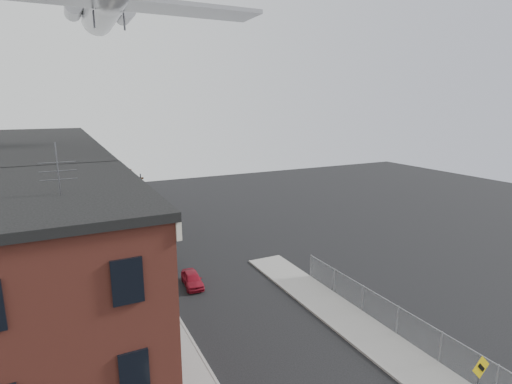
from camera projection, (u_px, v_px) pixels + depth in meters
sidewalk_left at (126, 260)px, 34.81m from camera, size 3.00×62.00×0.12m
sidewalk_right at (365, 332)px, 23.88m from camera, size 3.00×26.00×0.12m
curb_left at (143, 257)px, 35.44m from camera, size 0.15×62.00×0.14m
curb_right at (346, 338)px, 23.25m from camera, size 0.15×26.00×0.14m
corner_building at (18, 314)px, 16.02m from camera, size 10.31×12.30×12.15m
row_house_a at (31, 243)px, 24.34m from camera, size 11.98×7.00×10.30m
row_house_b at (35, 215)px, 30.45m from camera, size 11.98×7.00×10.30m
row_house_c at (38, 196)px, 36.56m from camera, size 11.98×7.00×10.30m
row_house_d at (40, 183)px, 42.68m from camera, size 11.98×7.00×10.30m
row_house_e at (41, 173)px, 48.79m from camera, size 11.98×7.00×10.30m
chainlink_fence at (397, 320)px, 23.46m from camera, size 0.06×18.06×1.90m
warning_sign at (480, 375)px, 17.40m from camera, size 1.10×0.11×2.80m
utility_pole at (134, 229)px, 28.52m from camera, size 1.80×0.26×9.00m
street_tree at (119, 212)px, 37.60m from camera, size 3.22×3.20×5.20m
car_near at (192, 279)px, 29.99m from camera, size 1.57×3.30×1.09m
car_mid at (163, 261)px, 33.44m from camera, size 1.57×3.47×1.10m
car_far at (143, 236)px, 39.22m from camera, size 2.11×4.63×1.32m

